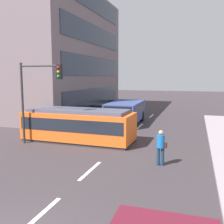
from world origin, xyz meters
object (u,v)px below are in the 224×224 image
(traffic_light_mast, at_px, (38,88))
(city_bus, at_px, (126,111))
(parked_sedan_far, at_px, (101,109))
(streetcar_tram, at_px, (78,125))
(parked_sedan_mid, at_px, (67,120))
(parked_sedan_furthest, at_px, (116,104))
(pedestrian_crossing, at_px, (161,146))

(traffic_light_mast, bearing_deg, city_bus, 69.28)
(city_bus, relative_size, parked_sedan_far, 1.21)
(streetcar_tram, height_order, city_bus, streetcar_tram)
(parked_sedan_mid, bearing_deg, city_bus, 35.65)
(parked_sedan_mid, distance_m, traffic_light_mast, 6.24)
(parked_sedan_far, relative_size, parked_sedan_furthest, 1.10)
(city_bus, xyz_separation_m, parked_sedan_furthest, (-3.82, 9.81, -0.46))
(streetcar_tram, relative_size, city_bus, 1.30)
(pedestrian_crossing, bearing_deg, streetcar_tram, 150.92)
(streetcar_tram, distance_m, traffic_light_mast, 3.41)
(streetcar_tram, relative_size, traffic_light_mast, 1.44)
(traffic_light_mast, bearing_deg, parked_sedan_mid, 99.46)
(streetcar_tram, height_order, parked_sedan_far, streetcar_tram)
(streetcar_tram, height_order, traffic_light_mast, traffic_light_mast)
(parked_sedan_mid, distance_m, parked_sedan_furthest, 12.76)
(parked_sedan_furthest, bearing_deg, traffic_light_mast, -88.02)
(parked_sedan_furthest, bearing_deg, pedestrian_crossing, -67.71)
(city_bus, height_order, parked_sedan_far, city_bus)
(city_bus, xyz_separation_m, parked_sedan_far, (-3.74, 3.99, -0.45))
(streetcar_tram, height_order, parked_sedan_mid, streetcar_tram)
(pedestrian_crossing, bearing_deg, parked_sedan_mid, 139.92)
(parked_sedan_far, relative_size, traffic_light_mast, 0.92)
(streetcar_tram, bearing_deg, parked_sedan_furthest, 98.60)
(parked_sedan_far, xyz_separation_m, parked_sedan_furthest, (-0.08, 5.82, -0.00))
(streetcar_tram, bearing_deg, traffic_light_mast, -141.21)
(parked_sedan_furthest, bearing_deg, streetcar_tram, -81.40)
(pedestrian_crossing, height_order, parked_sedan_far, pedestrian_crossing)
(city_bus, height_order, parked_sedan_mid, city_bus)
(parked_sedan_mid, bearing_deg, parked_sedan_far, 87.00)
(parked_sedan_far, bearing_deg, streetcar_tram, -77.34)
(pedestrian_crossing, height_order, parked_sedan_mid, pedestrian_crossing)
(traffic_light_mast, bearing_deg, parked_sedan_far, 92.54)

